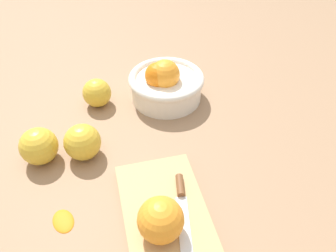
{
  "coord_description": "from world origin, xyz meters",
  "views": [
    {
      "loc": [
        0.45,
        -0.08,
        0.52
      ],
      "look_at": [
        -0.05,
        0.1,
        0.04
      ],
      "focal_mm": 35.47,
      "sensor_mm": 36.0,
      "label": 1
    }
  ],
  "objects_px": {
    "cutting_board": "(166,216)",
    "apple_front_left_2": "(39,146)",
    "orange_on_board": "(161,220)",
    "apple_front_left": "(82,142)",
    "bowl": "(165,83)",
    "knife": "(182,201)",
    "apple_mid_left": "(97,93)"
  },
  "relations": [
    {
      "from": "apple_front_left",
      "to": "apple_front_left_2",
      "type": "relative_size",
      "value": 0.99
    },
    {
      "from": "apple_mid_left",
      "to": "apple_front_left_2",
      "type": "xyz_separation_m",
      "value": [
        0.14,
        -0.15,
        0.0
      ]
    },
    {
      "from": "bowl",
      "to": "apple_front_left_2",
      "type": "xyz_separation_m",
      "value": [
        0.11,
        -0.31,
        -0.01
      ]
    },
    {
      "from": "orange_on_board",
      "to": "apple_front_left_2",
      "type": "bearing_deg",
      "value": -146.7
    },
    {
      "from": "bowl",
      "to": "cutting_board",
      "type": "xyz_separation_m",
      "value": [
        0.33,
        -0.12,
        -0.03
      ]
    },
    {
      "from": "cutting_board",
      "to": "orange_on_board",
      "type": "relative_size",
      "value": 3.33
    },
    {
      "from": "orange_on_board",
      "to": "apple_front_left",
      "type": "height_order",
      "value": "orange_on_board"
    },
    {
      "from": "bowl",
      "to": "cutting_board",
      "type": "relative_size",
      "value": 0.74
    },
    {
      "from": "cutting_board",
      "to": "apple_front_left",
      "type": "height_order",
      "value": "apple_front_left"
    },
    {
      "from": "orange_on_board",
      "to": "apple_mid_left",
      "type": "bearing_deg",
      "value": -176.75
    },
    {
      "from": "orange_on_board",
      "to": "apple_front_left",
      "type": "xyz_separation_m",
      "value": [
        -0.24,
        -0.08,
        -0.02
      ]
    },
    {
      "from": "knife",
      "to": "apple_front_left",
      "type": "height_order",
      "value": "apple_front_left"
    },
    {
      "from": "apple_front_left",
      "to": "apple_front_left_2",
      "type": "distance_m",
      "value": 0.09
    },
    {
      "from": "cutting_board",
      "to": "knife",
      "type": "xyz_separation_m",
      "value": [
        -0.01,
        0.03,
        0.02
      ]
    },
    {
      "from": "orange_on_board",
      "to": "knife",
      "type": "xyz_separation_m",
      "value": [
        -0.04,
        0.05,
        -0.03
      ]
    },
    {
      "from": "knife",
      "to": "apple_mid_left",
      "type": "relative_size",
      "value": 2.19
    },
    {
      "from": "bowl",
      "to": "orange_on_board",
      "type": "xyz_separation_m",
      "value": [
        0.37,
        -0.14,
        0.01
      ]
    },
    {
      "from": "apple_mid_left",
      "to": "bowl",
      "type": "bearing_deg",
      "value": 78.08
    },
    {
      "from": "bowl",
      "to": "knife",
      "type": "relative_size",
      "value": 1.22
    },
    {
      "from": "bowl",
      "to": "knife",
      "type": "xyz_separation_m",
      "value": [
        0.32,
        -0.09,
        -0.02
      ]
    },
    {
      "from": "cutting_board",
      "to": "apple_front_left_2",
      "type": "bearing_deg",
      "value": -139.96
    },
    {
      "from": "cutting_board",
      "to": "apple_mid_left",
      "type": "xyz_separation_m",
      "value": [
        -0.37,
        -0.04,
        0.02
      ]
    },
    {
      "from": "cutting_board",
      "to": "apple_front_left",
      "type": "distance_m",
      "value": 0.23
    },
    {
      "from": "bowl",
      "to": "orange_on_board",
      "type": "relative_size",
      "value": 2.48
    },
    {
      "from": "orange_on_board",
      "to": "apple_front_left",
      "type": "relative_size",
      "value": 0.99
    },
    {
      "from": "cutting_board",
      "to": "apple_front_left_2",
      "type": "relative_size",
      "value": 3.26
    },
    {
      "from": "cutting_board",
      "to": "orange_on_board",
      "type": "bearing_deg",
      "value": -32.41
    },
    {
      "from": "orange_on_board",
      "to": "apple_front_left",
      "type": "bearing_deg",
      "value": -160.45
    },
    {
      "from": "cutting_board",
      "to": "knife",
      "type": "relative_size",
      "value": 1.64
    },
    {
      "from": "cutting_board",
      "to": "knife",
      "type": "height_order",
      "value": "knife"
    },
    {
      "from": "apple_front_left",
      "to": "apple_front_left_2",
      "type": "height_order",
      "value": "same"
    },
    {
      "from": "bowl",
      "to": "cutting_board",
      "type": "height_order",
      "value": "bowl"
    }
  ]
}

